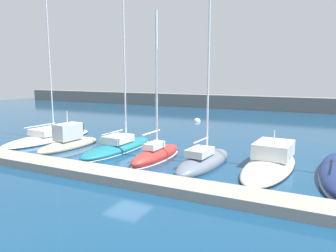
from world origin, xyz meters
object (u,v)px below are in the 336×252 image
object	(u,v)px
sailboat_white_nearest	(49,137)
motorboat_ivory_sixth	(270,163)
mooring_buoy_white	(197,121)
motorboat_sand_second	(69,142)
sailboat_red_fourth	(156,153)
sailboat_teal_third	(118,146)
sailboat_slate_fifth	(204,161)

from	to	relation	value
sailboat_white_nearest	motorboat_ivory_sixth	bearing A→B (deg)	-88.00
sailboat_white_nearest	mooring_buoy_white	xyz separation A→B (m)	(8.41, 17.62, -0.27)
sailboat_white_nearest	motorboat_sand_second	size ratio (longest dim) A/B	3.19
mooring_buoy_white	sailboat_white_nearest	bearing A→B (deg)	-115.52
sailboat_red_fourth	sailboat_teal_third	bearing A→B (deg)	76.99
sailboat_teal_third	sailboat_slate_fifth	bearing A→B (deg)	-97.92
sailboat_white_nearest	sailboat_slate_fifth	size ratio (longest dim) A/B	1.41
motorboat_sand_second	sailboat_slate_fifth	xyz separation A→B (m)	(12.19, -0.11, -0.11)
sailboat_slate_fifth	motorboat_ivory_sixth	xyz separation A→B (m)	(4.17, 1.40, -0.00)
sailboat_slate_fifth	mooring_buoy_white	world-z (taller)	sailboat_slate_fifth
sailboat_white_nearest	motorboat_sand_second	world-z (taller)	sailboat_white_nearest
sailboat_teal_third	sailboat_slate_fifth	world-z (taller)	sailboat_slate_fifth
motorboat_sand_second	sailboat_red_fourth	bearing A→B (deg)	-84.74
sailboat_red_fourth	sailboat_slate_fifth	xyz separation A→B (m)	(3.77, -0.16, -0.06)
motorboat_sand_second	sailboat_red_fourth	size ratio (longest dim) A/B	0.60
sailboat_teal_third	mooring_buoy_white	bearing A→B (deg)	0.96
mooring_buoy_white	sailboat_red_fourth	bearing A→B (deg)	-78.01
sailboat_white_nearest	motorboat_ivory_sixth	size ratio (longest dim) A/B	2.25
motorboat_sand_second	sailboat_red_fourth	world-z (taller)	sailboat_red_fourth
motorboat_ivory_sixth	motorboat_sand_second	bearing A→B (deg)	98.84
sailboat_white_nearest	motorboat_sand_second	bearing A→B (deg)	-108.84
sailboat_teal_third	sailboat_white_nearest	bearing A→B (deg)	88.28
sailboat_red_fourth	mooring_buoy_white	bearing A→B (deg)	14.18
sailboat_teal_third	motorboat_ivory_sixth	world-z (taller)	sailboat_teal_third
sailboat_slate_fifth	motorboat_ivory_sixth	distance (m)	4.39
sailboat_white_nearest	motorboat_sand_second	distance (m)	4.40
motorboat_ivory_sixth	mooring_buoy_white	bearing A→B (deg)	38.12
motorboat_sand_second	sailboat_slate_fifth	distance (m)	12.19
mooring_buoy_white	sailboat_slate_fifth	bearing A→B (deg)	-67.94
sailboat_red_fourth	motorboat_ivory_sixth	bearing A→B (deg)	-78.95
motorboat_sand_second	sailboat_teal_third	size ratio (longest dim) A/B	0.50
sailboat_white_nearest	motorboat_sand_second	xyz separation A→B (m)	(4.08, -1.63, 0.21)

